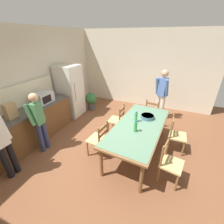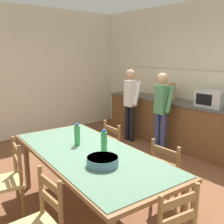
{
  "view_description": "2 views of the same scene",
  "coord_description": "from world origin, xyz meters",
  "px_view_note": "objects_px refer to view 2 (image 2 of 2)",
  "views": [
    {
      "loc": [
        -2.76,
        -1.08,
        2.62
      ],
      "look_at": [
        0.19,
        0.14,
        1.01
      ],
      "focal_mm": 24.0,
      "sensor_mm": 36.0,
      "label": 1
    },
    {
      "loc": [
        2.55,
        -2.14,
        1.88
      ],
      "look_at": [
        0.01,
        -0.02,
        1.14
      ],
      "focal_mm": 42.0,
      "sensor_mm": 36.0,
      "label": 2
    }
  ],
  "objects_px": {
    "serving_bowl": "(103,161)",
    "chair_side_near_left": "(7,181)",
    "bottle_off_centre": "(104,142)",
    "person_at_counter": "(161,108)",
    "paper_bag": "(168,91)",
    "chair_side_far_left": "(119,152)",
    "chair_side_far_right": "(171,178)",
    "dining_table": "(89,157)",
    "microwave": "(212,99)",
    "person_at_sink": "(130,101)",
    "bottle_near_centre": "(77,135)"
  },
  "relations": [
    {
      "from": "bottle_near_centre",
      "to": "bottle_off_centre",
      "type": "distance_m",
      "value": 0.42
    },
    {
      "from": "paper_bag",
      "to": "bottle_near_centre",
      "type": "xyz_separation_m",
      "value": [
        0.77,
        -2.71,
        -0.21
      ]
    },
    {
      "from": "microwave",
      "to": "paper_bag",
      "type": "height_order",
      "value": "paper_bag"
    },
    {
      "from": "dining_table",
      "to": "chair_side_far_left",
      "type": "relative_size",
      "value": 2.6
    },
    {
      "from": "paper_bag",
      "to": "bottle_near_centre",
      "type": "distance_m",
      "value": 2.83
    },
    {
      "from": "person_at_sink",
      "to": "microwave",
      "type": "bearing_deg",
      "value": -72.6
    },
    {
      "from": "person_at_sink",
      "to": "chair_side_far_left",
      "type": "bearing_deg",
      "value": -138.68
    },
    {
      "from": "paper_bag",
      "to": "person_at_counter",
      "type": "distance_m",
      "value": 0.63
    },
    {
      "from": "bottle_near_centre",
      "to": "person_at_counter",
      "type": "bearing_deg",
      "value": 103.25
    },
    {
      "from": "paper_bag",
      "to": "bottle_off_centre",
      "type": "distance_m",
      "value": 2.88
    },
    {
      "from": "bottle_off_centre",
      "to": "chair_side_far_left",
      "type": "bearing_deg",
      "value": 128.06
    },
    {
      "from": "paper_bag",
      "to": "person_at_counter",
      "type": "relative_size",
      "value": 0.24
    },
    {
      "from": "dining_table",
      "to": "person_at_counter",
      "type": "bearing_deg",
      "value": 109.85
    },
    {
      "from": "chair_side_far_left",
      "to": "person_at_sink",
      "type": "distance_m",
      "value": 1.91
    },
    {
      "from": "bottle_off_centre",
      "to": "person_at_counter",
      "type": "relative_size",
      "value": 0.18
    },
    {
      "from": "microwave",
      "to": "serving_bowl",
      "type": "relative_size",
      "value": 1.56
    },
    {
      "from": "paper_bag",
      "to": "person_at_sink",
      "type": "xyz_separation_m",
      "value": [
        -0.62,
        -0.49,
        -0.24
      ]
    },
    {
      "from": "bottle_off_centre",
      "to": "person_at_counter",
      "type": "height_order",
      "value": "person_at_counter"
    },
    {
      "from": "bottle_off_centre",
      "to": "serving_bowl",
      "type": "xyz_separation_m",
      "value": [
        0.27,
        -0.23,
        -0.07
      ]
    },
    {
      "from": "person_at_sink",
      "to": "chair_side_far_right",
      "type": "bearing_deg",
      "value": -123.34
    },
    {
      "from": "chair_side_far_right",
      "to": "person_at_counter",
      "type": "height_order",
      "value": "person_at_counter"
    },
    {
      "from": "bottle_near_centre",
      "to": "chair_side_far_left",
      "type": "bearing_deg",
      "value": 101.04
    },
    {
      "from": "chair_side_far_left",
      "to": "paper_bag",
      "type": "bearing_deg",
      "value": -66.7
    },
    {
      "from": "dining_table",
      "to": "person_at_counter",
      "type": "xyz_separation_m",
      "value": [
        -0.8,
        2.23,
        0.15
      ]
    },
    {
      "from": "paper_bag",
      "to": "serving_bowl",
      "type": "distance_m",
      "value": 3.21
    },
    {
      "from": "dining_table",
      "to": "chair_side_near_left",
      "type": "height_order",
      "value": "chair_side_near_left"
    },
    {
      "from": "serving_bowl",
      "to": "chair_side_near_left",
      "type": "distance_m",
      "value": 1.23
    },
    {
      "from": "dining_table",
      "to": "bottle_near_centre",
      "type": "distance_m",
      "value": 0.35
    },
    {
      "from": "dining_table",
      "to": "serving_bowl",
      "type": "xyz_separation_m",
      "value": [
        0.39,
        -0.11,
        0.12
      ]
    },
    {
      "from": "chair_side_far_right",
      "to": "chair_side_far_left",
      "type": "distance_m",
      "value": 1.03
    },
    {
      "from": "dining_table",
      "to": "chair_side_far_left",
      "type": "height_order",
      "value": "chair_side_far_left"
    },
    {
      "from": "dining_table",
      "to": "bottle_off_centre",
      "type": "distance_m",
      "value": 0.26
    },
    {
      "from": "bottle_near_centre",
      "to": "chair_side_far_right",
      "type": "bearing_deg",
      "value": 40.25
    },
    {
      "from": "dining_table",
      "to": "bottle_near_centre",
      "type": "xyz_separation_m",
      "value": [
        -0.29,
        0.02,
        0.19
      ]
    },
    {
      "from": "paper_bag",
      "to": "dining_table",
      "type": "distance_m",
      "value": 2.96
    },
    {
      "from": "chair_side_far_right",
      "to": "person_at_counter",
      "type": "xyz_separation_m",
      "value": [
        -1.39,
        1.47,
        0.42
      ]
    },
    {
      "from": "paper_bag",
      "to": "chair_side_far_left",
      "type": "distance_m",
      "value": 2.1
    },
    {
      "from": "paper_bag",
      "to": "microwave",
      "type": "bearing_deg",
      "value": 0.45
    },
    {
      "from": "bottle_near_centre",
      "to": "bottle_off_centre",
      "type": "relative_size",
      "value": 1.0
    },
    {
      "from": "serving_bowl",
      "to": "person_at_sink",
      "type": "distance_m",
      "value": 3.14
    },
    {
      "from": "microwave",
      "to": "chair_side_far_right",
      "type": "distance_m",
      "value": 2.19
    },
    {
      "from": "dining_table",
      "to": "bottle_off_centre",
      "type": "xyz_separation_m",
      "value": [
        0.12,
        0.12,
        0.19
      ]
    },
    {
      "from": "person_at_counter",
      "to": "chair_side_far_right",
      "type": "bearing_deg",
      "value": -136.58
    },
    {
      "from": "paper_bag",
      "to": "chair_side_near_left",
      "type": "bearing_deg",
      "value": -82.19
    },
    {
      "from": "chair_side_near_left",
      "to": "chair_side_far_right",
      "type": "distance_m",
      "value": 1.91
    },
    {
      "from": "microwave",
      "to": "person_at_sink",
      "type": "height_order",
      "value": "person_at_sink"
    },
    {
      "from": "serving_bowl",
      "to": "chair_side_far_right",
      "type": "xyz_separation_m",
      "value": [
        0.19,
        0.87,
        -0.39
      ]
    },
    {
      "from": "paper_bag",
      "to": "chair_side_far_left",
      "type": "height_order",
      "value": "paper_bag"
    },
    {
      "from": "paper_bag",
      "to": "dining_table",
      "type": "xyz_separation_m",
      "value": [
        1.06,
        -2.74,
        -0.4
      ]
    },
    {
      "from": "microwave",
      "to": "paper_bag",
      "type": "bearing_deg",
      "value": -179.55
    }
  ]
}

